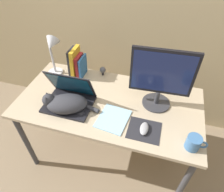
# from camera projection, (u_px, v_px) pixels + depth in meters

# --- Properties ---
(ground_plane) EXTENTS (12.00, 12.00, 0.00)m
(ground_plane) POSITION_uv_depth(u_px,v_px,m) (98.00, 186.00, 1.80)
(ground_plane) COLOR #847056
(desk) EXTENTS (1.41, 0.72, 0.74)m
(desk) POSITION_uv_depth(u_px,v_px,m) (109.00, 108.00, 1.60)
(desk) COLOR tan
(desk) RESTS_ON ground_plane
(laptop) EXTENTS (0.35, 0.27, 0.26)m
(laptop) POSITION_uv_depth(u_px,v_px,m) (69.00, 98.00, 1.50)
(laptop) COLOR black
(laptop) RESTS_ON desk
(cat) EXTENTS (0.41, 0.27, 0.14)m
(cat) POSITION_uv_depth(u_px,v_px,m) (65.00, 103.00, 1.44)
(cat) COLOR #333338
(cat) RESTS_ON desk
(external_monitor) EXTENTS (0.43, 0.21, 0.47)m
(external_monitor) POSITION_uv_depth(u_px,v_px,m) (161.00, 78.00, 1.36)
(external_monitor) COLOR #333338
(external_monitor) RESTS_ON desk
(mousepad) EXTENTS (0.22, 0.19, 0.00)m
(mousepad) POSITION_uv_depth(u_px,v_px,m) (144.00, 130.00, 1.34)
(mousepad) COLOR #232328
(mousepad) RESTS_ON desk
(computer_mouse) EXTENTS (0.06, 0.11, 0.03)m
(computer_mouse) POSITION_uv_depth(u_px,v_px,m) (144.00, 129.00, 1.33)
(computer_mouse) COLOR #99999E
(computer_mouse) RESTS_ON mousepad
(book_row) EXTENTS (0.13, 0.16, 0.26)m
(book_row) POSITION_uv_depth(u_px,v_px,m) (77.00, 64.00, 1.72)
(book_row) COLOR #232328
(book_row) RESTS_ON desk
(desk_lamp) EXTENTS (0.17, 0.17, 0.39)m
(desk_lamp) POSITION_uv_depth(u_px,v_px,m) (52.00, 50.00, 1.61)
(desk_lamp) COLOR silver
(desk_lamp) RESTS_ON desk
(notepad) EXTENTS (0.23, 0.26, 0.01)m
(notepad) POSITION_uv_depth(u_px,v_px,m) (113.00, 119.00, 1.41)
(notepad) COLOR #99C6E0
(notepad) RESTS_ON desk
(webcam) EXTENTS (0.05, 0.05, 0.08)m
(webcam) POSITION_uv_depth(u_px,v_px,m) (103.00, 70.00, 1.76)
(webcam) COLOR #232328
(webcam) RESTS_ON desk
(mug) EXTENTS (0.13, 0.09, 0.10)m
(mug) POSITION_uv_depth(u_px,v_px,m) (194.00, 143.00, 1.22)
(mug) COLOR teal
(mug) RESTS_ON desk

